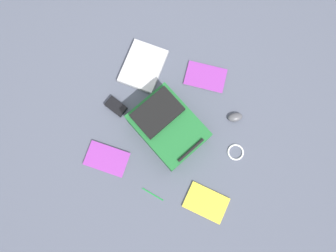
{
  "coord_description": "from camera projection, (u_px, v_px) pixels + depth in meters",
  "views": [
    {
      "loc": [
        0.32,
        0.12,
        1.88
      ],
      "look_at": [
        -0.01,
        -0.02,
        0.02
      ],
      "focal_mm": 31.57,
      "sensor_mm": 36.0,
      "label": 1
    }
  ],
  "objects": [
    {
      "name": "book_manual",
      "position": [
        107.0,
        159.0,
        1.86
      ],
      "size": [
        0.18,
        0.27,
        0.02
      ],
      "color": "silver",
      "rests_on": "ground_plane"
    },
    {
      "name": "ground_plane",
      "position": [
        170.0,
        129.0,
        1.91
      ],
      "size": [
        3.42,
        3.42,
        0.0
      ],
      "primitive_type": "plane",
      "color": "#4C5160"
    },
    {
      "name": "book_blue",
      "position": [
        205.0,
        77.0,
        1.97
      ],
      "size": [
        0.21,
        0.29,
        0.01
      ],
      "color": "silver",
      "rests_on": "ground_plane"
    },
    {
      "name": "computer_mouse",
      "position": [
        235.0,
        117.0,
        1.91
      ],
      "size": [
        0.1,
        0.11,
        0.04
      ],
      "primitive_type": "ellipsoid",
      "rotation": [
        0.0,
        0.0,
        3.73
      ],
      "color": "#4C4C51",
      "rests_on": "ground_plane"
    },
    {
      "name": "backpack",
      "position": [
        167.0,
        127.0,
        1.82
      ],
      "size": [
        0.48,
        0.53,
        0.2
      ],
      "color": "#1E662D",
      "rests_on": "ground_plane"
    },
    {
      "name": "laptop",
      "position": [
        143.0,
        66.0,
        1.97
      ],
      "size": [
        0.33,
        0.26,
        0.03
      ],
      "color": "#929296",
      "rests_on": "ground_plane"
    },
    {
      "name": "pen_black",
      "position": [
        153.0,
        194.0,
        1.83
      ],
      "size": [
        0.03,
        0.15,
        0.01
      ],
      "primitive_type": "cylinder",
      "rotation": [
        1.57,
        0.0,
        6.15
      ],
      "color": "#198C33",
      "rests_on": "ground_plane"
    },
    {
      "name": "cable_coil",
      "position": [
        236.0,
        152.0,
        1.88
      ],
      "size": [
        0.1,
        0.1,
        0.01
      ],
      "primitive_type": "torus",
      "color": "silver",
      "rests_on": "ground_plane"
    },
    {
      "name": "book_red",
      "position": [
        206.0,
        203.0,
        1.82
      ],
      "size": [
        0.18,
        0.26,
        0.01
      ],
      "color": "silver",
      "rests_on": "ground_plane"
    },
    {
      "name": "power_brick",
      "position": [
        116.0,
        107.0,
        1.92
      ],
      "size": [
        0.11,
        0.15,
        0.04
      ],
      "primitive_type": "cube",
      "rotation": [
        0.0,
        0.0,
        -0.26
      ],
      "color": "black",
      "rests_on": "ground_plane"
    }
  ]
}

